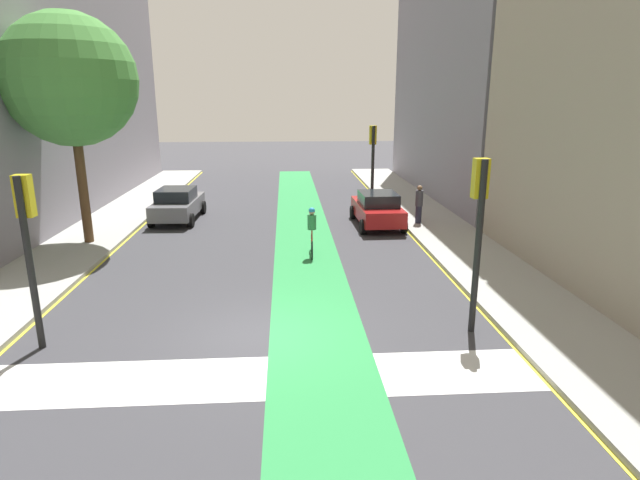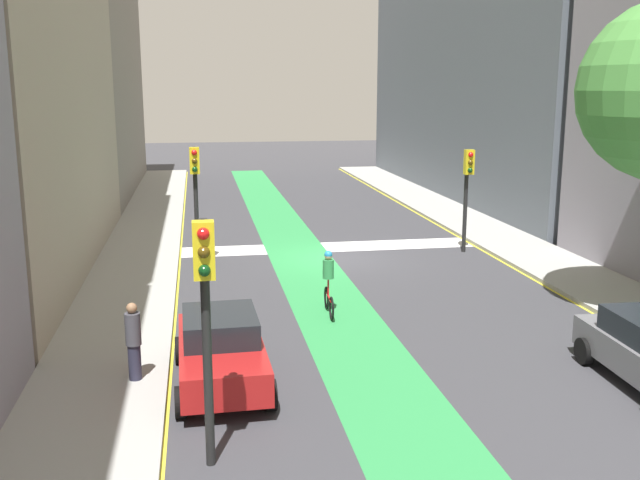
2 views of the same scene
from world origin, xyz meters
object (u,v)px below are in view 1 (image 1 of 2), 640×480
Objects in this scene: traffic_signal_far_right at (373,152)px; car_grey_left_far at (178,204)px; pedestrian_sidewalk_right_a at (419,204)px; street_tree_near at (70,80)px; car_red_right_far at (377,209)px; cyclist_in_lane at (312,231)px; traffic_signal_near_left at (27,229)px; traffic_signal_near_right at (479,213)px.

car_grey_left_far is (-9.67, -1.86, -2.24)m from traffic_signal_far_right.
traffic_signal_far_right is 2.49× the size of pedestrian_sidewalk_right_a.
street_tree_near is (-12.37, -6.08, 3.28)m from traffic_signal_far_right.
car_red_right_far is at bearing -95.06° from traffic_signal_far_right.
car_grey_left_far is 11.39m from pedestrian_sidewalk_right_a.
traffic_signal_near_left is at bearing -134.60° from cyclist_in_lane.
traffic_signal_far_right reaches higher than car_grey_left_far.
car_red_right_far is at bearing 11.66° from street_tree_near.
cyclist_in_lane is at bearing -113.55° from traffic_signal_far_right.
traffic_signal_near_right is at bearing -34.77° from street_tree_near.
traffic_signal_near_right is at bearing 1.19° from traffic_signal_near_left.
pedestrian_sidewalk_right_a is (5.10, 4.34, 0.07)m from cyclist_in_lane.
traffic_signal_near_left is 0.94× the size of traffic_signal_far_right.
traffic_signal_near_right is at bearing -89.47° from traffic_signal_far_right.
traffic_signal_near_left is (-10.43, -0.22, -0.17)m from traffic_signal_near_right.
cyclist_in_lane is 10.52m from street_tree_near.
cyclist_in_lane is (-3.55, -8.15, -2.07)m from traffic_signal_far_right.
traffic_signal_near_right is 2.48× the size of pedestrian_sidewalk_right_a.
traffic_signal_far_right is 14.17m from street_tree_near.
traffic_signal_near_right reaches higher than pedestrian_sidewalk_right_a.
traffic_signal_near_left is 2.33× the size of pedestrian_sidewalk_right_a.
cyclist_in_lane is (-3.69, 6.62, -2.06)m from traffic_signal_near_right.
car_red_right_far is at bearing 48.79° from traffic_signal_near_left.
traffic_signal_near_left is 0.47× the size of street_tree_near.
traffic_signal_near_right is at bearing -60.85° from cyclist_in_lane.
car_red_right_far is 0.49× the size of street_tree_near.
traffic_signal_near_right is 11.23m from pedestrian_sidewalk_right_a.
traffic_signal_far_right is 1.02× the size of car_grey_left_far.
car_red_right_far is at bearing 92.33° from traffic_signal_near_right.
traffic_signal_far_right is at bearing 112.16° from pedestrian_sidewalk_right_a.
traffic_signal_near_right is 15.58m from street_tree_near.
traffic_signal_far_right is at bearing 90.53° from traffic_signal_near_right.
car_red_right_far is 1.90m from pedestrian_sidewalk_right_a.
traffic_signal_near_left is at bearing -136.66° from pedestrian_sidewalk_right_a.
street_tree_near reaches higher than traffic_signal_near_left.
pedestrian_sidewalk_right_a is at bearing 40.39° from cyclist_in_lane.
traffic_signal_near_left is 18.18m from traffic_signal_far_right.
street_tree_near is at bearing 145.23° from traffic_signal_near_right.
car_grey_left_far is at bearing 87.29° from traffic_signal_near_left.
cyclist_in_lane is at bearing 45.40° from traffic_signal_near_left.
pedestrian_sidewalk_right_a reaches higher than car_red_right_far.
traffic_signal_near_left is 2.19× the size of cyclist_in_lane.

